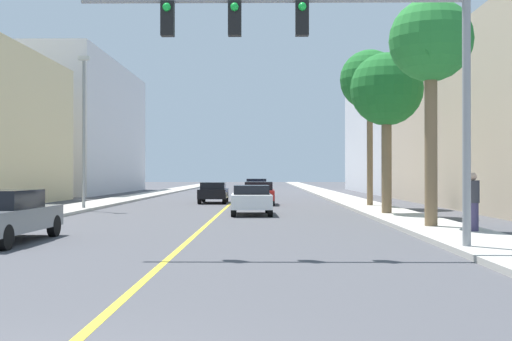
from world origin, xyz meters
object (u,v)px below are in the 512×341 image
street_lamp (84,124)px  car_black (213,192)px  palm_near (431,44)px  car_red (259,193)px  palm_far (370,81)px  pedestrian (473,202)px  palm_mid (387,91)px  car_white (251,199)px  traffic_signal_mast (337,48)px  car_gray (4,215)px  car_blue (256,187)px

street_lamp → car_black: 10.92m
palm_near → car_red: (-5.88, 17.13, -5.47)m
palm_near → palm_far: palm_far is taller
pedestrian → palm_mid: bearing=34.2°
palm_mid → palm_far: palm_far is taller
street_lamp → car_red: size_ratio=1.99×
street_lamp → pedestrian: bearing=-39.5°
car_red → car_white: bearing=-91.3°
traffic_signal_mast → street_lamp: 20.03m
car_gray → street_lamp: bearing=-80.9°
car_black → car_white: (2.67, -11.50, 0.00)m
traffic_signal_mast → car_red: 23.40m
traffic_signal_mast → car_gray: (-8.88, 1.90, -4.17)m
traffic_signal_mast → street_lamp: size_ratio=1.21×
car_black → pedestrian: size_ratio=2.36×
palm_near → palm_mid: palm_near is taller
car_gray → car_black: bearing=-98.4°
car_black → car_gray: size_ratio=0.92×
street_lamp → car_gray: size_ratio=1.71×
car_black → car_white: size_ratio=1.07×
street_lamp → palm_mid: (14.65, -4.08, 1.10)m
car_black → car_blue: size_ratio=0.91×
car_white → pedestrian: size_ratio=2.21×
car_white → street_lamp: bearing=157.9°
car_blue → pedestrian: size_ratio=2.60×
palm_far → traffic_signal_mast: bearing=-101.8°
street_lamp → car_blue: 23.32m
car_black → car_blue: car_blue is taller
car_white → car_red: size_ratio=1.00×
traffic_signal_mast → car_black: traffic_signal_mast is taller
street_lamp → palm_mid: 15.25m
palm_near → pedestrian: size_ratio=4.29×
street_lamp → palm_far: size_ratio=0.90×
traffic_signal_mast → car_blue: traffic_signal_mast is taller
car_gray → car_red: size_ratio=1.16×
traffic_signal_mast → car_red: traffic_signal_mast is taller
car_black → palm_mid: bearing=-55.7°
traffic_signal_mast → palm_far: palm_far is taller
traffic_signal_mast → palm_far: size_ratio=1.10×
street_lamp → traffic_signal_mast: bearing=-56.7°
palm_near → car_black: 21.92m
palm_far → car_black: palm_far is taller
car_blue → traffic_signal_mast: bearing=-88.4°
palm_near → palm_far: size_ratio=0.88×
palm_far → palm_mid: bearing=-93.5°
palm_mid → car_white: size_ratio=1.82×
car_blue → car_red: car_blue is taller
car_white → car_blue: car_blue is taller
palm_mid → car_white: (-6.02, 0.93, -4.83)m
street_lamp → palm_near: 18.48m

